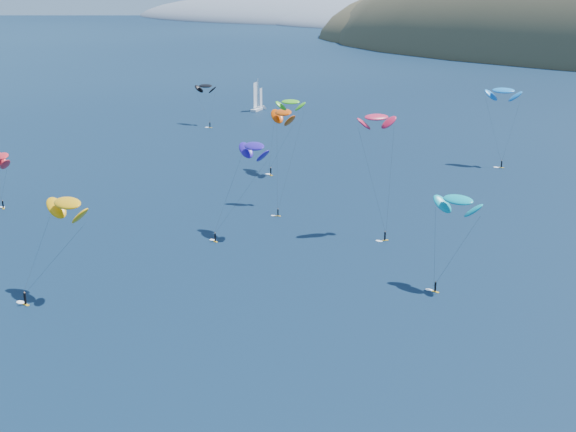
# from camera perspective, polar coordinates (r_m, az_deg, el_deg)

# --- Properties ---
(headland) EXTENTS (460.00, 250.00, 60.00)m
(headland) POSITION_cam_1_polar(r_m,az_deg,el_deg) (941.43, 0.97, 13.60)
(headland) COLOR slate
(headland) RESTS_ON ground
(sailboat) EXTENTS (10.49, 9.12, 12.59)m
(sailboat) POSITION_cam_1_polar(r_m,az_deg,el_deg) (318.06, -2.20, 7.69)
(sailboat) COLOR silver
(sailboat) RESTS_ON ground
(kitesurfer_0) EXTENTS (9.68, 7.60, 14.10)m
(kitesurfer_0) POSITION_cam_1_polar(r_m,az_deg,el_deg) (196.33, -19.66, 4.02)
(kitesurfer_0) COLOR gold
(kitesurfer_0) RESTS_ON ground
(kitesurfer_1) EXTENTS (11.98, 10.95, 19.33)m
(kitesurfer_1) POSITION_cam_1_polar(r_m,az_deg,el_deg) (216.06, -0.34, 7.37)
(kitesurfer_1) COLOR gold
(kitesurfer_1) RESTS_ON ground
(kitesurfer_2) EXTENTS (10.35, 11.48, 18.56)m
(kitesurfer_2) POSITION_cam_1_polar(r_m,az_deg,el_deg) (136.98, -15.43, 0.88)
(kitesurfer_2) COLOR gold
(kitesurfer_2) RESTS_ON ground
(kitesurfer_3) EXTENTS (8.93, 15.11, 25.52)m
(kitesurfer_3) POSITION_cam_1_polar(r_m,az_deg,el_deg) (185.96, 0.18, 8.09)
(kitesurfer_3) COLOR gold
(kitesurfer_3) RESTS_ON ground
(kitesurfer_4) EXTENTS (10.22, 8.06, 23.44)m
(kitesurfer_4) POSITION_cam_1_polar(r_m,az_deg,el_deg) (232.61, 15.07, 8.60)
(kitesurfer_4) COLOR gold
(kitesurfer_4) RESTS_ON ground
(kitesurfer_5) EXTENTS (9.10, 7.79, 17.81)m
(kitesurfer_5) POSITION_cam_1_polar(r_m,az_deg,el_deg) (138.57, 12.01, 1.13)
(kitesurfer_5) COLOR gold
(kitesurfer_5) RESTS_ON ground
(kitesurfer_9) EXTENTS (9.76, 9.54, 26.35)m
(kitesurfer_9) POSITION_cam_1_polar(r_m,az_deg,el_deg) (164.39, 6.32, 6.97)
(kitesurfer_9) COLOR gold
(kitesurfer_9) RESTS_ON ground
(kitesurfer_10) EXTENTS (10.19, 13.86, 20.93)m
(kitesurfer_10) POSITION_cam_1_polar(r_m,az_deg,el_deg) (163.73, -2.42, 4.97)
(kitesurfer_10) COLOR gold
(kitesurfer_10) RESTS_ON ground
(kitesurfer_12) EXTENTS (11.07, 8.14, 15.83)m
(kitesurfer_12) POSITION_cam_1_polar(r_m,az_deg,el_deg) (289.13, -5.88, 9.18)
(kitesurfer_12) COLOR gold
(kitesurfer_12) RESTS_ON ground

